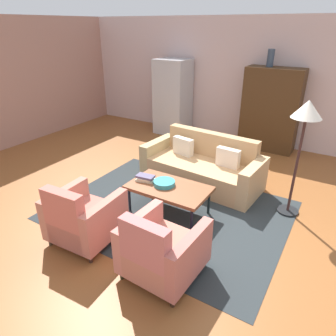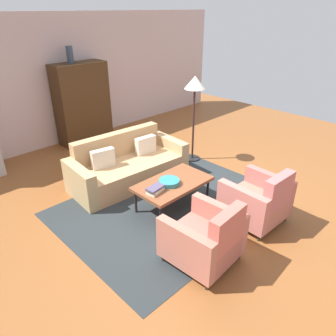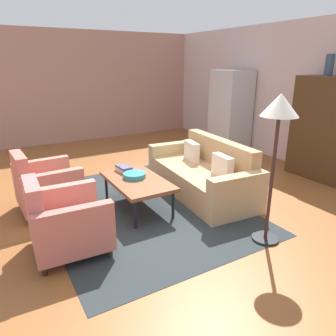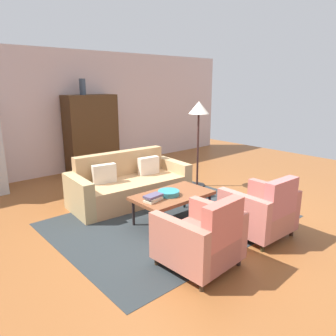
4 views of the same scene
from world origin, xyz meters
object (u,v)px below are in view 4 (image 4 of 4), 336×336
(coffee_table, at_px, (173,196))
(cabinet, at_px, (91,134))
(fruit_bowl, at_px, (169,193))
(couch, at_px, (128,185))
(floor_lamp, at_px, (199,116))
(vase_tall, at_px, (83,87))
(armchair_left, at_px, (203,240))
(armchair_right, at_px, (262,213))
(book_stack, at_px, (153,198))

(coffee_table, relative_size, cabinet, 0.67)
(coffee_table, height_order, fruit_bowl, fruit_bowl)
(couch, relative_size, floor_lamp, 1.26)
(vase_tall, xyz_separation_m, floor_lamp, (1.17, -2.48, -0.53))
(vase_tall, height_order, floor_lamp, vase_tall)
(couch, relative_size, cabinet, 1.20)
(fruit_bowl, bearing_deg, coffee_table, 0.00)
(vase_tall, bearing_deg, armchair_left, -102.01)
(coffee_table, bearing_deg, armchair_right, -62.88)
(coffee_table, distance_m, armchair_right, 1.31)
(cabinet, bearing_deg, coffee_table, -98.80)
(armchair_right, relative_size, book_stack, 2.87)
(armchair_right, height_order, cabinet, cabinet)
(couch, distance_m, vase_tall, 2.84)
(couch, height_order, floor_lamp, floor_lamp)
(floor_lamp, bearing_deg, book_stack, -153.15)
(coffee_table, distance_m, cabinet, 3.51)
(coffee_table, distance_m, vase_tall, 3.79)
(cabinet, bearing_deg, fruit_bowl, -100.11)
(book_stack, height_order, cabinet, cabinet)
(couch, height_order, fruit_bowl, couch)
(armchair_left, relative_size, vase_tall, 2.49)
(cabinet, xyz_separation_m, floor_lamp, (1.02, -2.48, 0.54))
(armchair_right, bearing_deg, book_stack, 133.59)
(armchair_left, relative_size, floor_lamp, 0.51)
(fruit_bowl, bearing_deg, floor_lamp, 30.34)
(armchair_left, bearing_deg, coffee_table, 59.79)
(armchair_right, distance_m, cabinet, 4.64)
(book_stack, bearing_deg, fruit_bowl, 5.70)
(fruit_bowl, height_order, book_stack, book_stack)
(couch, distance_m, armchair_right, 2.43)
(fruit_bowl, bearing_deg, book_stack, -174.30)
(couch, xyz_separation_m, armchair_left, (-0.60, -2.35, 0.06))
(couch, height_order, armchair_left, armchair_left)
(coffee_table, xyz_separation_m, armchair_left, (-0.60, -1.17, -0.06))
(coffee_table, relative_size, floor_lamp, 0.70)
(couch, bearing_deg, armchair_right, 108.40)
(armchair_right, relative_size, fruit_bowl, 2.74)
(couch, distance_m, coffee_table, 1.19)
(fruit_bowl, relative_size, book_stack, 1.05)
(armchair_left, xyz_separation_m, cabinet, (1.13, 4.60, 0.56))
(couch, height_order, armchair_right, armchair_right)
(coffee_table, xyz_separation_m, armchair_right, (0.60, -1.17, -0.06))
(couch, xyz_separation_m, floor_lamp, (1.55, -0.23, 1.16))
(armchair_left, xyz_separation_m, vase_tall, (0.98, 4.60, 1.63))
(coffee_table, bearing_deg, floor_lamp, 31.62)
(couch, bearing_deg, floor_lamp, 175.89)
(armchair_right, relative_size, cabinet, 0.49)
(couch, distance_m, book_stack, 1.30)
(couch, distance_m, cabinet, 2.39)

